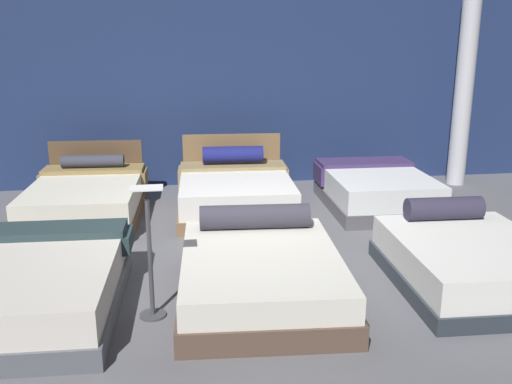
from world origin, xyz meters
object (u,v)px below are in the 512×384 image
bed_0 (38,286)px  bed_1 (260,273)px  price_sign (150,267)px  bed_2 (470,262)px  support_pillar (465,80)px  bed_4 (235,192)px  bed_5 (376,190)px  bed_3 (86,199)px

bed_0 → bed_1: bearing=3.1°
price_sign → bed_1: bearing=14.6°
bed_0 → bed_2: 4.18m
support_pillar → bed_1: bearing=-135.9°
bed_0 → bed_1: (2.05, 0.04, -0.01)m
bed_1 → support_pillar: size_ratio=0.62×
bed_4 → support_pillar: bearing=17.8°
bed_0 → price_sign: 1.07m
bed_0 → bed_5: same height
bed_1 → support_pillar: 5.74m
bed_1 → bed_4: (0.05, 2.78, 0.04)m
bed_1 → support_pillar: support_pillar is taller
price_sign → support_pillar: size_ratio=0.34×
bed_5 → support_pillar: size_ratio=0.56×
bed_1 → support_pillar: (3.97, 3.85, 1.51)m
bed_5 → price_sign: (-3.15, -2.96, 0.21)m
bed_3 → support_pillar: support_pillar is taller
bed_2 → bed_3: (-4.16, 2.83, 0.02)m
bed_3 → bed_5: (4.15, -0.10, -0.00)m
bed_1 → bed_2: size_ratio=1.11×
bed_5 → price_sign: bearing=-135.4°
support_pillar → bed_5: bearing=-148.0°
bed_2 → price_sign: 3.17m
bed_3 → price_sign: bearing=-69.4°
bed_3 → price_sign: price_sign is taller
bed_1 → bed_3: 3.45m
bed_4 → price_sign: price_sign is taller
bed_0 → bed_3: size_ratio=0.98×
bed_1 → bed_3: (-2.03, 2.80, 0.02)m
bed_1 → bed_2: bearing=2.6°
bed_0 → bed_2: bed_2 is taller
bed_5 → price_sign: size_ratio=1.64×
bed_5 → price_sign: 4.33m
bed_4 → support_pillar: 4.32m
bed_4 → price_sign: size_ratio=1.68×
bed_4 → price_sign: bearing=-106.8°
bed_3 → bed_5: 4.15m
support_pillar → bed_0: bearing=-147.1°
bed_0 → bed_2: bearing=2.0°
bed_2 → bed_1: bearing=-178.8°
bed_3 → bed_4: (2.08, -0.01, 0.02)m
support_pillar → bed_2: bearing=-115.3°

